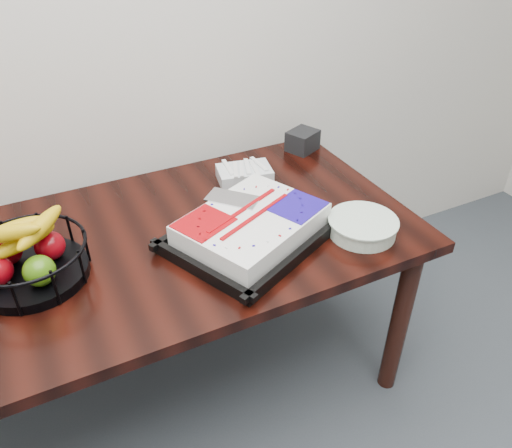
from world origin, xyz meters
name	(u,v)px	position (x,y,z in m)	size (l,w,h in m)	color
table	(149,263)	(0.00, 2.00, 0.66)	(1.80, 0.90, 0.75)	black
cake_tray	(252,228)	(0.32, 1.86, 0.80)	(0.61, 0.56, 0.10)	black
fruit_basket	(28,258)	(-0.34, 1.98, 0.82)	(0.34, 0.34, 0.18)	black
plate_stack	(362,226)	(0.66, 1.73, 0.78)	(0.23, 0.23, 0.06)	white
fork_bag	(244,173)	(0.46, 2.23, 0.78)	(0.23, 0.17, 0.06)	silver
napkin_box	(302,141)	(0.80, 2.35, 0.79)	(0.12, 0.10, 0.09)	black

